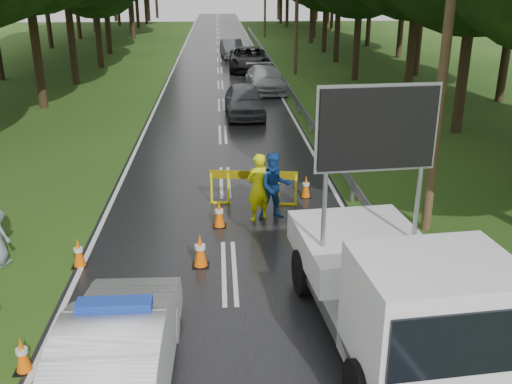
{
  "coord_description": "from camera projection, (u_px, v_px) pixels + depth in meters",
  "views": [
    {
      "loc": [
        -0.15,
        -11.35,
        6.18
      ],
      "look_at": [
        0.71,
        1.61,
        1.3
      ],
      "focal_mm": 40.0,
      "sensor_mm": 36.0,
      "label": 1
    }
  ],
  "objects": [
    {
      "name": "ground",
      "position": [
        229.0,
        272.0,
        12.78
      ],
      "size": [
        160.0,
        160.0,
        0.0
      ],
      "primitive_type": "plane",
      "color": "#1F4313",
      "rests_on": "ground"
    },
    {
      "name": "road",
      "position": [
        220.0,
        70.0,
        40.8
      ],
      "size": [
        7.0,
        140.0,
        0.02
      ],
      "primitive_type": "cube",
      "color": "black",
      "rests_on": "ground"
    },
    {
      "name": "guardrail",
      "position": [
        272.0,
        63.0,
        40.54
      ],
      "size": [
        0.12,
        60.06,
        0.7
      ],
      "color": "gray",
      "rests_on": "ground"
    },
    {
      "name": "utility_pole_near",
      "position": [
        448.0,
        30.0,
        13.2
      ],
      "size": [
        1.4,
        0.24,
        10.0
      ],
      "color": "#41341E",
      "rests_on": "ground"
    },
    {
      "name": "police_sedan",
      "position": [
        119.0,
        351.0,
        8.84
      ],
      "size": [
        1.69,
        4.6,
        1.66
      ],
      "rotation": [
        0.0,
        0.0,
        3.12
      ],
      "color": "silver",
      "rests_on": "ground"
    },
    {
      "name": "work_truck",
      "position": [
        396.0,
        289.0,
        9.74
      ],
      "size": [
        2.92,
        5.72,
        4.41
      ],
      "rotation": [
        0.0,
        0.0,
        0.09
      ],
      "color": "gray",
      "rests_on": "ground"
    },
    {
      "name": "barrier",
      "position": [
        254.0,
        179.0,
        16.29
      ],
      "size": [
        2.51,
        0.39,
        1.04
      ],
      "rotation": [
        0.0,
        0.0,
        -0.13
      ],
      "color": "yellow",
      "rests_on": "ground"
    },
    {
      "name": "officer",
      "position": [
        258.0,
        187.0,
        15.23
      ],
      "size": [
        0.82,
        0.73,
        1.88
      ],
      "primitive_type": "imported",
      "rotation": [
        0.0,
        0.0,
        3.66
      ],
      "color": "#E7EE0C",
      "rests_on": "ground"
    },
    {
      "name": "civilian",
      "position": [
        275.0,
        186.0,
        15.34
      ],
      "size": [
        1.01,
        0.84,
        1.86
      ],
      "primitive_type": "imported",
      "rotation": [
        0.0,
        0.0,
        0.17
      ],
      "color": "#1846A0",
      "rests_on": "ground"
    },
    {
      "name": "queue_car_first",
      "position": [
        244.0,
        100.0,
        27.06
      ],
      "size": [
        1.9,
        4.48,
        1.51
      ],
      "primitive_type": "imported",
      "rotation": [
        0.0,
        0.0,
        0.03
      ],
      "color": "#45474E",
      "rests_on": "ground"
    },
    {
      "name": "queue_car_second",
      "position": [
        265.0,
        79.0,
        33.01
      ],
      "size": [
        2.35,
        5.03,
        1.42
      ],
      "primitive_type": "imported",
      "rotation": [
        0.0,
        0.0,
        0.07
      ],
      "color": "#9FA3A7",
      "rests_on": "ground"
    },
    {
      "name": "queue_car_third",
      "position": [
        248.0,
        59.0,
        40.45
      ],
      "size": [
        2.88,
        5.97,
        1.64
      ],
      "primitive_type": "imported",
      "rotation": [
        0.0,
        0.0,
        -0.03
      ],
      "color": "black",
      "rests_on": "ground"
    },
    {
      "name": "queue_car_fourth",
      "position": [
        232.0,
        49.0,
        46.88
      ],
      "size": [
        2.03,
        4.67,
        1.49
      ],
      "primitive_type": "imported",
      "rotation": [
        0.0,
        0.0,
        0.1
      ],
      "color": "#3C3F44",
      "rests_on": "ground"
    },
    {
      "name": "cone_near_left",
      "position": [
        22.0,
        355.0,
        9.44
      ],
      "size": [
        0.32,
        0.32,
        0.67
      ],
      "color": "black",
      "rests_on": "ground"
    },
    {
      "name": "cone_center",
      "position": [
        200.0,
        251.0,
        12.9
      ],
      "size": [
        0.39,
        0.39,
        0.82
      ],
      "color": "black",
      "rests_on": "ground"
    },
    {
      "name": "cone_far",
      "position": [
        219.0,
        214.0,
        14.98
      ],
      "size": [
        0.36,
        0.36,
        0.76
      ],
      "color": "black",
      "rests_on": "ground"
    },
    {
      "name": "cone_left_mid",
      "position": [
        79.0,
        253.0,
        12.92
      ],
      "size": [
        0.33,
        0.33,
        0.71
      ],
      "color": "black",
      "rests_on": "ground"
    },
    {
      "name": "cone_right",
      "position": [
        306.0,
        187.0,
        17.02
      ],
      "size": [
        0.33,
        0.33,
        0.71
      ],
      "color": "black",
      "rests_on": "ground"
    }
  ]
}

